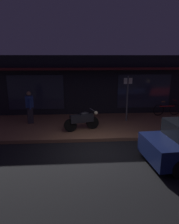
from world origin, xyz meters
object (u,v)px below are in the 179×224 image
motorcycle (82,120)px  sign_post (127,96)px  bicycle_parked (167,109)px  person_photographer (30,107)px

motorcycle → sign_post: bearing=28.7°
bicycle_parked → sign_post: bearing=-160.4°
person_photographer → sign_post: sign_post is taller
motorcycle → person_photographer: person_photographer is taller
person_photographer → motorcycle: bearing=-25.5°
bicycle_parked → person_photographer: (-7.71, -1.00, 0.52)m
bicycle_parked → sign_post: 2.97m
bicycle_parked → person_photographer: 7.80m
sign_post → bicycle_parked: bearing=19.6°
motorcycle → person_photographer: size_ratio=0.99×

